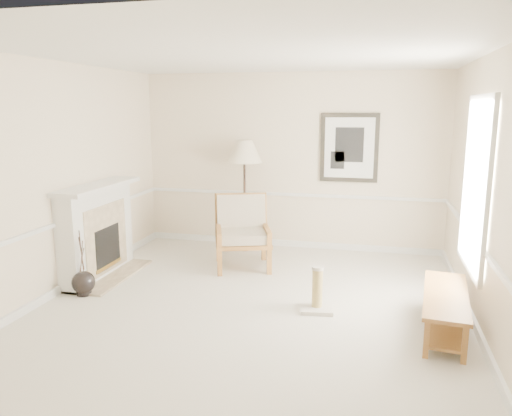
{
  "coord_description": "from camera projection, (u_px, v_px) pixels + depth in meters",
  "views": [
    {
      "loc": [
        1.37,
        -5.42,
        2.32
      ],
      "look_at": [
        -0.1,
        0.7,
        1.06
      ],
      "focal_mm": 35.0,
      "sensor_mm": 36.0,
      "label": 1
    }
  ],
  "objects": [
    {
      "name": "armchair",
      "position": [
        242.0,
        228.0,
        7.42
      ],
      "size": [
        1.03,
        1.06,
        1.06
      ],
      "rotation": [
        0.0,
        0.0,
        0.33
      ],
      "color": "olive",
      "rests_on": "ground"
    },
    {
      "name": "floor_lamp",
      "position": [
        244.0,
        155.0,
        8.08
      ],
      "size": [
        0.73,
        0.73,
        1.81
      ],
      "rotation": [
        0.0,
        0.0,
        -0.35
      ],
      "color": "black",
      "rests_on": "ground"
    },
    {
      "name": "ground",
      "position": [
        251.0,
        307.0,
        5.94
      ],
      "size": [
        5.5,
        5.5,
        0.0
      ],
      "primitive_type": "plane",
      "color": "silver",
      "rests_on": "ground"
    },
    {
      "name": "floor_vase",
      "position": [
        84.0,
        283.0,
        6.29
      ],
      "size": [
        0.29,
        0.29,
        0.85
      ],
      "rotation": [
        0.0,
        0.0,
        -0.29
      ],
      "color": "black",
      "rests_on": "ground"
    },
    {
      "name": "bench",
      "position": [
        445.0,
        306.0,
        5.24
      ],
      "size": [
        0.6,
        1.51,
        0.42
      ],
      "rotation": [
        0.0,
        0.0,
        -0.11
      ],
      "color": "olive",
      "rests_on": "ground"
    },
    {
      "name": "scratching_post",
      "position": [
        317.0,
        296.0,
        5.82
      ],
      "size": [
        0.42,
        0.42,
        0.53
      ],
      "rotation": [
        0.0,
        0.0,
        0.12
      ],
      "color": "white",
      "rests_on": "ground"
    },
    {
      "name": "fireplace",
      "position": [
        98.0,
        232.0,
        6.92
      ],
      "size": [
        0.64,
        1.64,
        1.31
      ],
      "color": "white",
      "rests_on": "ground"
    },
    {
      "name": "room",
      "position": [
        264.0,
        150.0,
        5.62
      ],
      "size": [
        5.04,
        5.54,
        2.92
      ],
      "color": "beige",
      "rests_on": "ground"
    }
  ]
}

